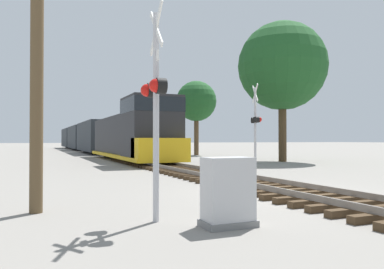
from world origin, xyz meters
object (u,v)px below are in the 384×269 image
(utility_pole, at_px, (37,35))
(tree_far_right, at_px, (282,66))
(freight_train, at_px, (90,137))
(crossing_signal_far, at_px, (256,122))
(tree_deep_background, at_px, (151,105))
(crossing_signal_near, at_px, (155,97))
(tree_mid_background, at_px, (196,102))
(relay_cabinet, at_px, (228,192))

(utility_pole, relative_size, tree_far_right, 0.73)
(freight_train, xyz_separation_m, tree_far_right, (10.12, -27.10, 5.11))
(crossing_signal_far, bearing_deg, tree_deep_background, 6.17)
(crossing_signal_far, bearing_deg, crossing_signal_near, 153.83)
(freight_train, distance_m, tree_mid_background, 17.02)
(crossing_signal_far, bearing_deg, tree_far_right, -28.96)
(crossing_signal_far, height_order, tree_deep_background, tree_deep_background)
(freight_train, relative_size, utility_pole, 8.14)
(tree_mid_background, bearing_deg, crossing_signal_near, -115.17)
(tree_mid_background, xyz_separation_m, tree_deep_background, (1.63, 21.96, 1.51))
(relay_cabinet, xyz_separation_m, utility_pole, (-3.24, 2.78, 3.27))
(freight_train, relative_size, crossing_signal_far, 13.88)
(utility_pole, distance_m, tree_deep_background, 51.99)
(tree_far_right, xyz_separation_m, tree_deep_background, (0.45, 35.05, 0.09))
(freight_train, xyz_separation_m, utility_pole, (-6.73, -40.96, 1.97))
(freight_train, height_order, utility_pole, utility_pole)
(relay_cabinet, distance_m, utility_pole, 5.37)
(freight_train, height_order, tree_deep_background, tree_deep_background)
(crossing_signal_far, height_order, utility_pole, utility_pole)
(crossing_signal_near, height_order, utility_pole, utility_pole)
(relay_cabinet, bearing_deg, crossing_signal_far, 54.87)
(freight_train, relative_size, tree_mid_background, 7.86)
(tree_far_right, bearing_deg, utility_pole, -140.56)
(crossing_signal_near, xyz_separation_m, tree_mid_background, (13.54, 28.82, 3.18))
(crossing_signal_near, bearing_deg, tree_far_right, 139.62)
(relay_cabinet, height_order, tree_deep_background, tree_deep_background)
(tree_mid_background, bearing_deg, utility_pole, -120.16)
(relay_cabinet, relative_size, tree_deep_background, 0.13)
(tree_far_right, relative_size, tree_deep_background, 1.08)
(utility_pole, bearing_deg, crossing_signal_far, 35.08)
(relay_cabinet, bearing_deg, tree_deep_background, 74.79)
(relay_cabinet, relative_size, utility_pole, 0.17)
(tree_mid_background, bearing_deg, tree_far_right, -84.82)
(crossing_signal_far, relative_size, tree_deep_background, 0.46)
(crossing_signal_near, xyz_separation_m, utility_pole, (-2.12, 1.87, 1.45))
(crossing_signal_far, bearing_deg, freight_train, 21.73)
(utility_pole, relative_size, tree_deep_background, 0.79)
(utility_pole, distance_m, tree_far_right, 22.04)
(relay_cabinet, relative_size, tree_far_right, 0.12)
(utility_pole, height_order, tree_deep_background, tree_deep_background)
(freight_train, relative_size, relay_cabinet, 48.06)
(relay_cabinet, bearing_deg, freight_train, 85.44)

